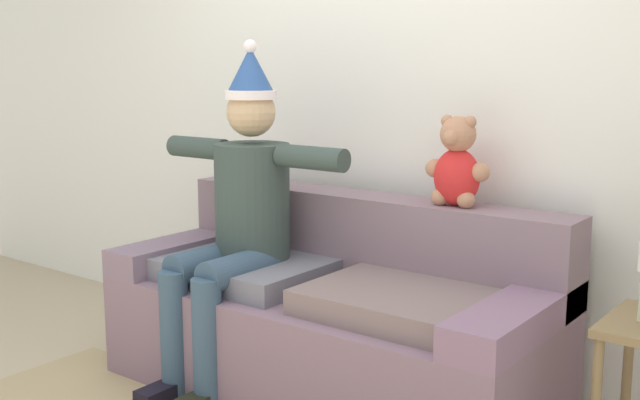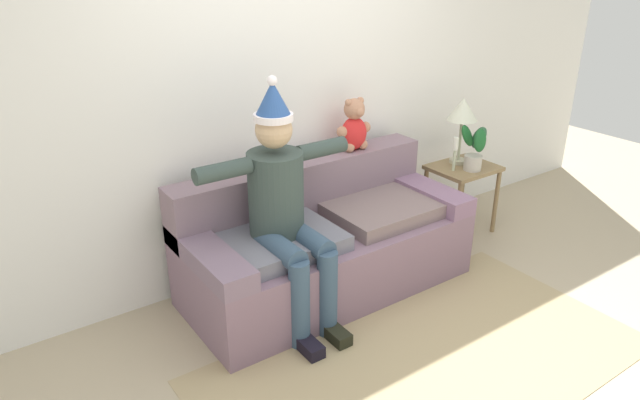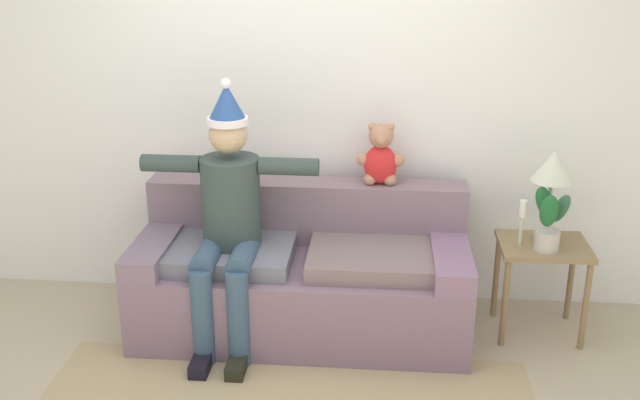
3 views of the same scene
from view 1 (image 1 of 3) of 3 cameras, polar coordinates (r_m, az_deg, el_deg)
back_wall at (r=3.67m, az=5.81°, el=8.61°), size 7.00×0.10×2.70m
couch at (r=3.42m, az=0.97°, el=-8.67°), size 1.96×0.86×0.85m
person_seated at (r=3.44m, az=-6.09°, el=-0.90°), size 1.02×0.77×1.54m
teddy_bear at (r=3.26m, az=10.08°, el=2.53°), size 0.29×0.17×0.38m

